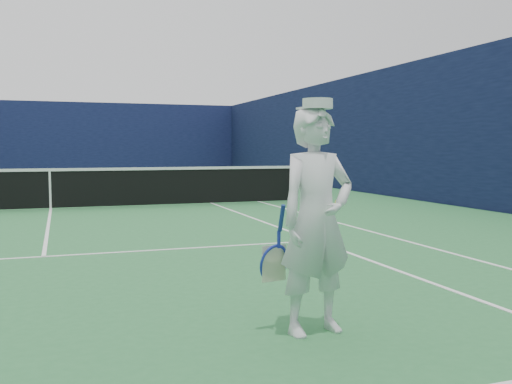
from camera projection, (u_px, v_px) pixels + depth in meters
ground at (51, 210)px, 13.88m from camera, size 80.00×80.00×0.00m
court_markings at (51, 209)px, 13.88m from camera, size 11.03×23.83×0.01m
windscreen_fence at (48, 127)px, 13.73m from camera, size 20.12×36.12×4.00m
tennis_net at (50, 187)px, 13.84m from camera, size 12.88×0.09×1.07m
tennis_player at (316, 220)px, 4.57m from camera, size 0.82×0.54×1.89m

